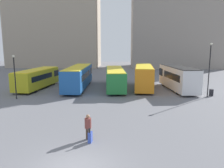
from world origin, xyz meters
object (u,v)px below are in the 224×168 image
object	(u,v)px
bus_1	(79,76)
traveler	(88,125)
lamp_post_1	(209,66)
bus_2	(115,78)
bus_3	(144,76)
trash_bin	(211,93)
lamp_post_0	(15,73)
bus_0	(38,78)
bus_4	(177,77)
suitcase	(90,137)

from	to	relation	value
bus_1	traveler	bearing A→B (deg)	-168.15
traveler	lamp_post_1	distance (m)	18.17
bus_2	traveler	xyz separation A→B (m)	(-1.11, -18.04, -0.56)
bus_3	trash_bin	bearing A→B (deg)	-114.92
trash_bin	lamp_post_0	bearing A→B (deg)	-173.35
lamp_post_0	bus_1	bearing A→B (deg)	51.14
bus_1	bus_2	world-z (taller)	bus_1
bus_2	trash_bin	distance (m)	12.95
traveler	bus_3	bearing A→B (deg)	-10.38
bus_0	lamp_post_1	distance (m)	23.25
bus_0	lamp_post_0	bearing A→B (deg)	-173.66
bus_1	bus_2	bearing A→B (deg)	-91.14
bus_1	bus_2	size ratio (longest dim) A/B	1.06
bus_3	traveler	distance (m)	18.62
bus_1	lamp_post_1	size ratio (longest dim) A/B	1.89
lamp_post_0	lamp_post_1	size ratio (longest dim) A/B	0.79
bus_3	bus_4	bearing A→B (deg)	-91.91
traveler	bus_4	bearing A→B (deg)	-23.74
suitcase	bus_1	bearing A→B (deg)	19.58
bus_3	bus_4	distance (m)	4.70
bus_3	trash_bin	xyz separation A→B (m)	(7.90, -4.39, -1.36)
bus_0	suitcase	xyz separation A→B (m)	(10.40, -17.97, -1.18)
lamp_post_1	bus_1	bearing A→B (deg)	163.05
bus_2	lamp_post_0	size ratio (longest dim) A/B	2.25
bus_4	bus_2	bearing A→B (deg)	78.93
bus_4	traveler	xyz separation A→B (m)	(-9.92, -17.35, -0.78)
bus_4	lamp_post_0	bearing A→B (deg)	101.67
bus_2	lamp_post_1	world-z (taller)	lamp_post_1
bus_1	suitcase	bearing A→B (deg)	-167.89
bus_1	trash_bin	world-z (taller)	bus_1
suitcase	lamp_post_1	world-z (taller)	lamp_post_1
bus_3	bus_2	bearing A→B (deg)	91.45
lamp_post_0	lamp_post_1	xyz separation A→B (m)	(22.61, 2.17, 0.71)
bus_4	lamp_post_1	distance (m)	5.49
bus_1	suitcase	distance (m)	19.07
bus_4	lamp_post_1	xyz separation A→B (m)	(2.57, -4.44, 1.96)
bus_2	bus_4	size ratio (longest dim) A/B	1.13
bus_1	lamp_post_0	size ratio (longest dim) A/B	2.39
bus_3	bus_4	size ratio (longest dim) A/B	0.93
lamp_post_1	traveler	bearing A→B (deg)	-134.05
bus_1	lamp_post_0	xyz separation A→B (m)	(-5.86, -7.28, 1.30)
bus_3	trash_bin	distance (m)	9.15
bus_2	bus_3	size ratio (longest dim) A/B	1.22
traveler	trash_bin	xyz separation A→B (m)	(13.16, 13.45, -0.57)
bus_2	lamp_post_1	bearing A→B (deg)	-118.42
traveler	lamp_post_0	size ratio (longest dim) A/B	0.33
lamp_post_1	bus_0	bearing A→B (deg)	168.58
bus_0	bus_2	xyz separation A→B (m)	(11.30, 0.55, 0.04)
bus_1	suitcase	size ratio (longest dim) A/B	12.37
bus_3	suitcase	size ratio (longest dim) A/B	9.54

